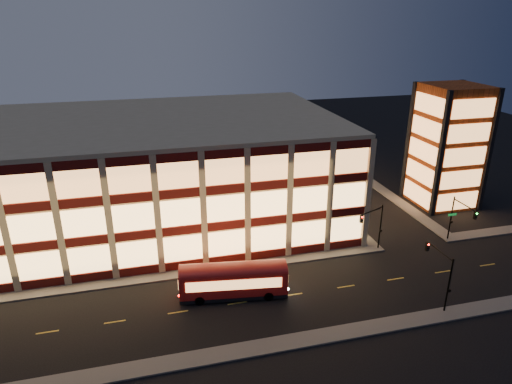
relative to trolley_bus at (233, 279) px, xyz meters
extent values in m
plane|color=black|center=(-3.92, 4.58, -2.06)|extent=(200.00, 200.00, 0.00)
cube|color=#514F4C|center=(-6.92, 5.58, -1.99)|extent=(54.00, 2.00, 0.15)
cube|color=#514F4C|center=(19.08, 21.58, -1.99)|extent=(2.00, 30.00, 0.15)
cube|color=#514F4C|center=(36.08, 5.58, -1.99)|extent=(14.00, 2.00, 0.15)
cube|color=#514F4C|center=(30.08, 21.58, -1.99)|extent=(2.00, 30.00, 0.15)
cube|color=#514F4C|center=(-3.92, -8.42, -1.99)|extent=(100.00, 2.00, 0.15)
cube|color=tan|center=(-6.92, 21.58, 4.94)|extent=(50.00, 30.00, 14.00)
cube|color=tan|center=(-6.92, 21.58, 12.19)|extent=(50.40, 30.40, 0.50)
cube|color=#470C0A|center=(-6.92, 6.46, -1.41)|extent=(50.10, 0.25, 1.00)
cube|color=#ECAF63|center=(-6.92, 6.48, 0.69)|extent=(49.00, 0.20, 3.00)
cube|color=#470C0A|center=(18.20, 21.58, -1.41)|extent=(0.25, 30.10, 1.00)
cube|color=#ECAF63|center=(18.18, 21.58, 0.69)|extent=(0.20, 29.00, 3.00)
cube|color=#470C0A|center=(-6.92, 6.46, 2.99)|extent=(50.10, 0.25, 1.00)
cube|color=#ECAF63|center=(-6.92, 6.48, 5.09)|extent=(49.00, 0.20, 3.00)
cube|color=#470C0A|center=(18.20, 21.58, 2.99)|extent=(0.25, 30.10, 1.00)
cube|color=#ECAF63|center=(18.18, 21.58, 5.09)|extent=(0.20, 29.00, 3.00)
cube|color=#470C0A|center=(-6.92, 6.46, 7.39)|extent=(50.10, 0.25, 1.00)
cube|color=#ECAF63|center=(-6.92, 6.48, 9.49)|extent=(49.00, 0.20, 3.00)
cube|color=#470C0A|center=(18.20, 21.58, 7.39)|extent=(0.25, 30.10, 1.00)
cube|color=#ECAF63|center=(18.18, 21.58, 9.49)|extent=(0.20, 29.00, 3.00)
cube|color=#8C3814|center=(36.08, 16.58, 6.94)|extent=(8.00, 8.00, 18.00)
cube|color=black|center=(32.08, 12.58, 6.94)|extent=(0.60, 0.60, 18.00)
cube|color=black|center=(40.08, 12.58, 6.94)|extent=(0.60, 0.60, 18.00)
cube|color=black|center=(32.08, 20.58, 6.94)|extent=(0.60, 0.60, 18.00)
cube|color=black|center=(40.08, 20.58, 6.94)|extent=(0.60, 0.60, 18.00)
cube|color=#FFA459|center=(36.08, 12.50, -0.26)|extent=(6.60, 0.16, 2.60)
cube|color=#FFA459|center=(32.00, 16.58, -0.26)|extent=(0.16, 6.60, 2.60)
cube|color=#FFA459|center=(36.08, 12.50, 3.14)|extent=(6.60, 0.16, 2.60)
cube|color=#FFA459|center=(32.00, 16.58, 3.14)|extent=(0.16, 6.60, 2.60)
cube|color=#FFA459|center=(36.08, 12.50, 6.54)|extent=(6.60, 0.16, 2.60)
cube|color=#FFA459|center=(32.00, 16.58, 6.54)|extent=(0.16, 6.60, 2.60)
cube|color=#FFA459|center=(36.08, 12.50, 9.94)|extent=(6.60, 0.16, 2.60)
cube|color=#FFA459|center=(32.00, 16.58, 9.94)|extent=(0.16, 6.60, 2.60)
cube|color=#FFA459|center=(36.08, 12.50, 13.34)|extent=(6.60, 0.16, 2.60)
cube|color=#FFA459|center=(32.00, 16.58, 13.34)|extent=(0.16, 6.60, 2.60)
cylinder|color=black|center=(19.58, 5.38, 0.94)|extent=(0.18, 0.18, 6.00)
cylinder|color=black|center=(17.83, 4.63, 3.64)|extent=(3.56, 1.63, 0.14)
cube|color=black|center=(16.08, 3.88, 3.14)|extent=(0.32, 0.32, 0.95)
sphere|color=#FF0C05|center=(16.08, 3.70, 3.44)|extent=(0.20, 0.20, 0.20)
cube|color=black|center=(19.58, 5.18, 0.54)|extent=(0.25, 0.18, 0.28)
cylinder|color=black|center=(29.58, 5.38, 0.94)|extent=(0.18, 0.18, 6.00)
cylinder|color=black|center=(29.58, 3.38, 3.64)|extent=(0.14, 4.00, 0.14)
cube|color=black|center=(29.58, 1.38, 3.14)|extent=(0.32, 0.32, 0.95)
sphere|color=#0CFF26|center=(29.58, 1.20, 3.44)|extent=(0.20, 0.20, 0.20)
cube|color=black|center=(29.58, 5.18, 0.54)|extent=(0.25, 0.18, 0.28)
cube|color=#0C7226|center=(29.58, 5.23, 1.54)|extent=(1.20, 0.06, 0.28)
cylinder|color=black|center=(19.58, -7.92, 0.94)|extent=(0.18, 0.18, 6.00)
cylinder|color=black|center=(19.58, -5.92, 3.64)|extent=(0.14, 4.00, 0.14)
cube|color=black|center=(19.58, -3.92, 3.14)|extent=(0.32, 0.32, 0.95)
sphere|color=#FF0C05|center=(19.58, -4.10, 3.44)|extent=(0.20, 0.20, 0.20)
cube|color=black|center=(19.58, -8.12, 0.54)|extent=(0.25, 0.18, 0.28)
cube|color=#980A08|center=(0.00, 0.00, -0.19)|extent=(11.26, 4.30, 2.53)
cube|color=black|center=(0.00, 0.00, -1.68)|extent=(11.26, 4.30, 0.38)
cylinder|color=black|center=(-3.65, -0.69, -1.57)|extent=(1.03, 0.47, 0.99)
cylinder|color=black|center=(-3.30, 1.70, -1.57)|extent=(1.03, 0.47, 0.99)
cylinder|color=black|center=(3.30, -1.70, -1.57)|extent=(1.03, 0.47, 0.99)
cylinder|color=black|center=(3.65, 0.69, -1.57)|extent=(1.03, 0.47, 0.99)
cube|color=#FFA459|center=(-0.20, -1.39, 0.13)|extent=(9.57, 1.45, 1.10)
cube|color=#FFA459|center=(0.20, 1.39, 0.13)|extent=(9.57, 1.45, 1.10)
camera|label=1|loc=(-7.83, -39.58, 25.60)|focal=32.00mm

